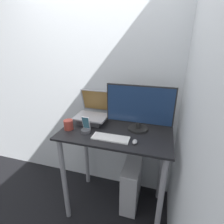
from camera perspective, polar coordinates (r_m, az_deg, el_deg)
wall_back at (r=1.95m, az=4.70°, el=7.36°), size 6.00×0.05×2.60m
wall_side_right at (r=1.24m, az=25.52°, el=-3.60°), size 0.05×6.00×2.60m
desk at (r=1.80m, az=1.42°, el=-12.04°), size 1.04×0.64×1.00m
laptop at (r=1.82m, az=-6.44°, el=-1.02°), size 0.32×0.31×0.32m
monitor at (r=1.62m, az=8.92°, el=1.05°), size 0.62×0.19×0.43m
keyboard at (r=1.54m, az=-0.47°, el=-8.43°), size 0.33×0.12×0.02m
mouse at (r=1.48m, az=7.45°, el=-9.64°), size 0.04×0.07×0.03m
cell_phone at (r=1.64m, az=-8.54°, el=-5.45°), size 0.09×0.09×0.16m
computer_tower at (r=2.18m, az=6.38°, el=-22.19°), size 0.18×0.46×0.55m
mug at (r=1.73m, az=-14.02°, el=-4.05°), size 0.09×0.09×0.09m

